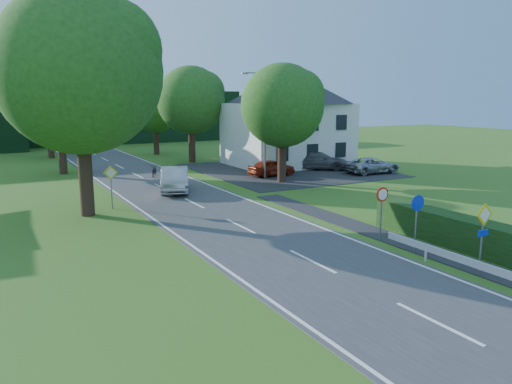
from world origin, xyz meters
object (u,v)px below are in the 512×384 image
parked_car_silver_b (372,165)px  motorcycle (154,170)px  parked_car_red (272,168)px  parked_car_grey (318,160)px  moving_car (175,179)px  parked_car_silver_a (264,157)px  parasol (280,159)px  streetlight (263,120)px

parked_car_silver_b → motorcycle: bearing=69.0°
parked_car_red → parked_car_grey: size_ratio=0.73×
moving_car → parked_car_silver_b: size_ratio=1.05×
parked_car_silver_a → parked_car_silver_b: (5.27, -8.59, -0.09)m
parked_car_red → parasol: size_ratio=2.05×
motorcycle → parked_car_silver_b: parked_car_silver_b is taller
parked_car_silver_a → parked_car_grey: (2.75, -4.59, 0.02)m
parked_car_red → parked_car_silver_a: bearing=-28.0°
parked_car_grey → parked_car_silver_b: size_ratio=1.13×
parked_car_red → parked_car_silver_b: size_ratio=0.82×
streetlight → parked_car_silver_b: size_ratio=1.72×
moving_car → parasol: (11.52, 5.67, 0.03)m
parasol → motorcycle: bearing=173.3°
streetlight → parked_car_red: size_ratio=2.08×
streetlight → motorcycle: bearing=144.2°
motorcycle → parked_car_silver_b: (16.10, -7.03, 0.19)m
parked_car_grey → parasol: (-2.82, 1.77, 0.08)m
parked_car_red → streetlight: bearing=118.7°
parked_car_silver_a → streetlight: bearing=147.8°
moving_car → parked_car_red: (8.96, 2.66, -0.15)m
streetlight → parasol: streetlight is taller
motorcycle → parasol: bearing=18.1°
parked_car_red → parked_car_silver_b: bearing=-112.9°
parked_car_red → parked_car_silver_a: 6.39m
streetlight → parked_car_grey: 7.79m
moving_car → motorcycle: moving_car is taller
moving_car → motorcycle: 6.98m
parked_car_red → parked_car_grey: 5.52m
parked_car_silver_a → parasol: parasol is taller
streetlight → parked_car_grey: streetlight is taller
parked_car_silver_b → moving_car: bearing=92.2°
parked_car_red → parasol: parasol is taller
streetlight → motorcycle: streetlight is taller
moving_car → motorcycle: bearing=103.9°
moving_car → parked_car_silver_a: moving_car is taller
motorcycle → parked_car_silver_a: parked_car_silver_a is taller
parked_car_grey → motorcycle: bearing=115.2°
streetlight → parasol: bearing=45.0°
motorcycle → parked_car_silver_b: bearing=1.2°
moving_car → parked_car_silver_b: (16.87, -0.10, -0.16)m
parked_car_silver_a → motorcycle: bearing=96.2°
streetlight → parasol: size_ratio=4.28×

